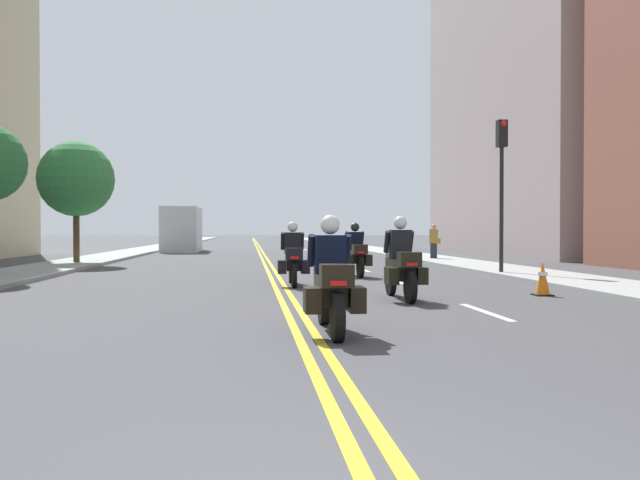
{
  "coord_description": "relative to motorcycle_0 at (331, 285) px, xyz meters",
  "views": [
    {
      "loc": [
        -0.75,
        -2.84,
        1.37
      ],
      "look_at": [
        1.17,
        15.2,
        1.1
      ],
      "focal_mm": 37.79,
      "sensor_mm": 36.0,
      "label": 1
    }
  ],
  "objects": [
    {
      "name": "ground_plane",
      "position": [
        -0.33,
        42.07,
        -0.64
      ],
      "size": [
        264.0,
        264.0,
        0.0
      ],
      "primitive_type": "plane",
      "color": "#3F4044"
    },
    {
      "name": "sidewalk_left",
      "position": [
        -7.93,
        42.07,
        -0.58
      ],
      "size": [
        2.5,
        144.0,
        0.12
      ],
      "primitive_type": "cube",
      "color": "#929C98",
      "rests_on": "ground"
    },
    {
      "name": "sidewalk_right",
      "position": [
        7.27,
        42.07,
        -0.58
      ],
      "size": [
        2.5,
        144.0,
        0.12
      ],
      "primitive_type": "cube",
      "color": "#989E9B",
      "rests_on": "ground"
    },
    {
      "name": "centreline_yellow_inner",
      "position": [
        -0.45,
        42.07,
        -0.63
      ],
      "size": [
        0.12,
        132.0,
        0.01
      ],
      "primitive_type": "cube",
      "color": "yellow",
      "rests_on": "ground"
    },
    {
      "name": "centreline_yellow_outer",
      "position": [
        -0.21,
        42.07,
        -0.63
      ],
      "size": [
        0.12,
        132.0,
        0.01
      ],
      "primitive_type": "cube",
      "color": "yellow",
      "rests_on": "ground"
    },
    {
      "name": "lane_dashes_white",
      "position": [
        2.85,
        23.07,
        -0.63
      ],
      "size": [
        0.14,
        56.4,
        0.01
      ],
      "color": "silver",
      "rests_on": "ground"
    },
    {
      "name": "building_right_1",
      "position": [
        15.87,
        28.74,
        11.73
      ],
      "size": [
        7.69,
        20.5,
        24.74
      ],
      "color": "#A99796",
      "rests_on": "ground"
    },
    {
      "name": "motorcycle_0",
      "position": [
        0.0,
        0.0,
        0.0
      ],
      "size": [
        0.76,
        2.16,
        1.57
      ],
      "rotation": [
        0.0,
        0.0,
        -0.0
      ],
      "color": "black",
      "rests_on": "ground"
    },
    {
      "name": "motorcycle_1",
      "position": [
        1.89,
        4.11,
        0.03
      ],
      "size": [
        0.77,
        2.28,
        1.64
      ],
      "rotation": [
        0.0,
        0.0,
        0.01
      ],
      "color": "black",
      "rests_on": "ground"
    },
    {
      "name": "motorcycle_2",
      "position": [
        -0.0,
        7.7,
        0.02
      ],
      "size": [
        0.77,
        2.18,
        1.58
      ],
      "rotation": [
        0.0,
        0.0,
        -0.01
      ],
      "color": "black",
      "rests_on": "ground"
    },
    {
      "name": "motorcycle_3",
      "position": [
        2.04,
        10.71,
        0.02
      ],
      "size": [
        0.78,
        2.1,
        1.58
      ],
      "rotation": [
        0.0,
        0.0,
        0.06
      ],
      "color": "black",
      "rests_on": "ground"
    },
    {
      "name": "traffic_cone_0",
      "position": [
        5.02,
        4.68,
        -0.28
      ],
      "size": [
        0.37,
        0.37,
        0.71
      ],
      "color": "black",
      "rests_on": "ground"
    },
    {
      "name": "traffic_light_near",
      "position": [
        6.43,
        10.6,
        2.58
      ],
      "size": [
        0.28,
        0.38,
        4.64
      ],
      "color": "black",
      "rests_on": "ground"
    },
    {
      "name": "pedestrian_0",
      "position": [
        7.11,
        20.42,
        0.2
      ],
      "size": [
        0.51,
        0.34,
        1.63
      ],
      "rotation": [
        0.0,
        0.0,
        5.9
      ],
      "color": "#212C37",
      "rests_on": "ground"
    },
    {
      "name": "street_tree_1",
      "position": [
        -7.83,
        18.54,
        2.73
      ],
      "size": [
        2.95,
        2.95,
        4.86
      ],
      "color": "#493922",
      "rests_on": "ground"
    },
    {
      "name": "parked_truck",
      "position": [
        -5.28,
        34.96,
        0.64
      ],
      "size": [
        2.2,
        6.5,
        2.8
      ],
      "color": "silver",
      "rests_on": "ground"
    }
  ]
}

